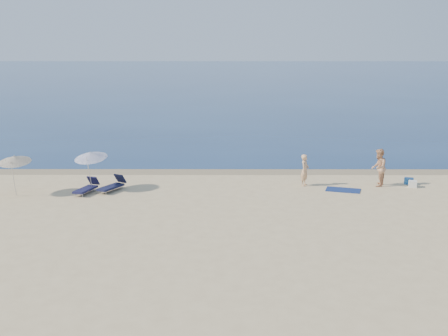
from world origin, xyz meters
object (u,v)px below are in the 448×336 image
object	(u,v)px
person_left	(305,170)
person_right	(379,167)
blue_cooler	(409,181)
umbrella_near	(91,155)

from	to	relation	value
person_left	person_right	bearing A→B (deg)	-64.02
person_left	person_right	distance (m)	3.77
person_right	blue_cooler	xyz separation A→B (m)	(1.72, 0.39, -0.81)
person_left	blue_cooler	size ratio (longest dim) A/B	3.58
person_left	umbrella_near	world-z (taller)	umbrella_near
umbrella_near	person_right	bearing A→B (deg)	23.26
person_right	umbrella_near	distance (m)	14.54
person_right	umbrella_near	bearing A→B (deg)	-64.80
umbrella_near	person_left	bearing A→B (deg)	24.82
person_left	umbrella_near	distance (m)	10.81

